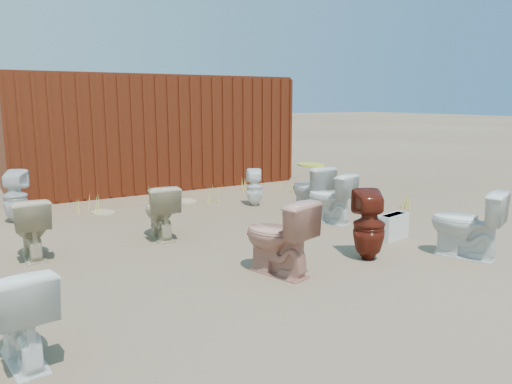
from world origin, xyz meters
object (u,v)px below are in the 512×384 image
toilet_back_e (255,187)px  toilet_back_beige_left (31,228)px  toilet_front_a (20,314)px  toilet_back_yellowlid (310,190)px  shipping_container (150,131)px  toilet_back_a (15,196)px  toilet_front_e (330,198)px  loose_tank (393,227)px  toilet_back_beige_right (160,211)px  toilet_front_pink (278,237)px  toilet_front_c (466,224)px  toilet_front_maroon (369,225)px

toilet_back_e → toilet_back_beige_left: bearing=43.4°
toilet_front_a → toilet_back_yellowlid: bearing=-156.3°
shipping_container → toilet_back_e: bearing=-75.8°
toilet_back_yellowlid → toilet_back_e: bearing=-68.8°
toilet_back_a → shipping_container: bearing=-115.3°
toilet_front_e → toilet_back_yellowlid: (0.11, 0.64, 0.02)m
toilet_back_beige_left → loose_tank: bearing=160.1°
toilet_front_e → toilet_back_beige_right: bearing=-27.0°
loose_tank → toilet_back_yellowlid: bearing=79.8°
toilet_back_yellowlid → loose_tank: 1.84m
toilet_back_beige_right → toilet_back_e: bearing=-146.1°
toilet_front_pink → toilet_back_e: size_ratio=1.28×
shipping_container → toilet_front_pink: 6.54m
shipping_container → toilet_back_yellowlid: bearing=-73.4°
toilet_front_e → toilet_back_beige_left: size_ratio=1.04×
toilet_front_c → loose_tank: size_ratio=1.69×
toilet_front_e → toilet_back_beige_right: size_ratio=1.04×
toilet_front_pink → toilet_front_c: (2.28, -0.69, -0.00)m
toilet_front_pink → toilet_back_a: (-2.20, 4.10, -0.02)m
shipping_container → toilet_back_a: bearing=-142.4°
toilet_front_pink → toilet_front_maroon: size_ratio=1.01×
toilet_front_e → toilet_front_pink: bearing=22.0°
toilet_front_c → loose_tank: bearing=-103.9°
toilet_front_a → toilet_front_maroon: size_ratio=0.89×
toilet_back_yellowlid → toilet_front_a: bearing=27.9°
toilet_front_c → toilet_back_beige_left: bearing=-52.9°
toilet_front_maroon → toilet_back_a: 5.44m
toilet_front_c → toilet_back_beige_left: (-4.52, 2.72, -0.05)m
shipping_container → toilet_back_beige_right: size_ratio=7.90×
toilet_back_a → toilet_back_e: toilet_back_a is taller
shipping_container → toilet_back_beige_left: shipping_container is taller
toilet_front_a → toilet_back_yellowlid: toilet_back_yellowlid is taller
toilet_back_e → toilet_front_c: bearing=125.4°
loose_tank → toilet_back_e: bearing=88.4°
shipping_container → toilet_front_c: bearing=-78.5°
toilet_front_pink → toilet_front_e: bearing=-159.2°
toilet_back_a → toilet_front_pink: bearing=145.3°
toilet_back_a → toilet_back_e: bearing=-165.7°
toilet_back_e → loose_tank: size_ratio=1.33×
toilet_front_a → toilet_back_beige_left: 2.66m
toilet_back_beige_right → loose_tank: 3.22m
toilet_back_a → toilet_back_beige_right: bearing=155.5°
toilet_front_c → toilet_back_e: size_ratio=1.27×
toilet_front_a → toilet_front_e: toilet_front_e is taller
toilet_back_beige_left → toilet_front_c: bearing=150.1°
toilet_front_maroon → loose_tank: bearing=-125.7°
toilet_front_e → toilet_back_beige_left: bearing=-22.2°
toilet_back_e → toilet_front_a: bearing=67.9°
toilet_front_pink → toilet_front_maroon: 1.23m
toilet_front_a → toilet_front_maroon: toilet_front_maroon is taller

